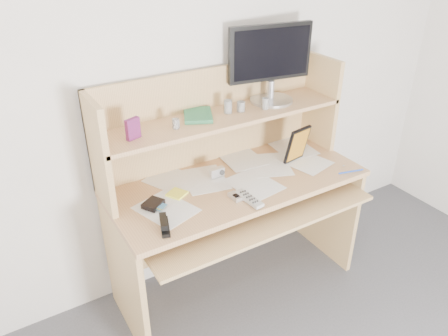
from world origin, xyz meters
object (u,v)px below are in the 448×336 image
keyboard (263,198)px  game_case (297,145)px  desk (230,183)px  tv_remote (249,199)px  monitor (271,61)px

keyboard → game_case: (0.31, 0.11, 0.20)m
desk → tv_remote: (-0.06, -0.28, 0.07)m
desk → keyboard: bearing=-63.2°
game_case → monitor: size_ratio=0.44×
keyboard → monitor: monitor is taller
desk → game_case: size_ratio=6.47×
tv_remote → game_case: size_ratio=0.82×
keyboard → monitor: bearing=62.0°
desk → monitor: monitor is taller
game_case → monitor: bearing=97.8°
tv_remote → game_case: 0.52m
desk → tv_remote: desk is taller
keyboard → monitor: (0.24, 0.32, 0.64)m
tv_remote → monitor: size_ratio=0.36×
game_case → keyboard: bearing=-170.1°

